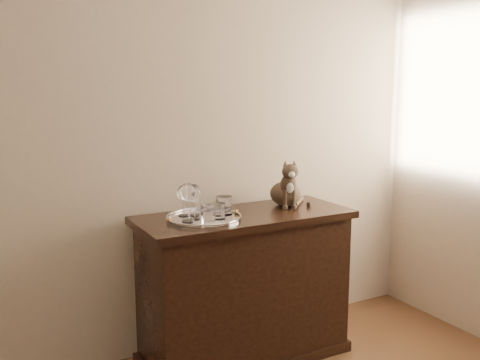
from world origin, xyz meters
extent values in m
cube|color=#BFAB8F|center=(0.00, 2.25, 1.35)|extent=(4.00, 0.10, 2.70)
cylinder|color=silver|center=(0.35, 1.94, 0.85)|extent=(0.40, 0.40, 0.01)
cylinder|color=silver|center=(0.40, 1.87, 0.90)|extent=(0.08, 0.08, 0.08)
cylinder|color=white|center=(0.34, 1.86, 0.90)|extent=(0.08, 0.08, 0.09)
cylinder|color=silver|center=(0.48, 1.95, 0.91)|extent=(0.09, 0.09, 0.10)
camera|label=1|loc=(-0.79, -0.56, 1.54)|focal=40.00mm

